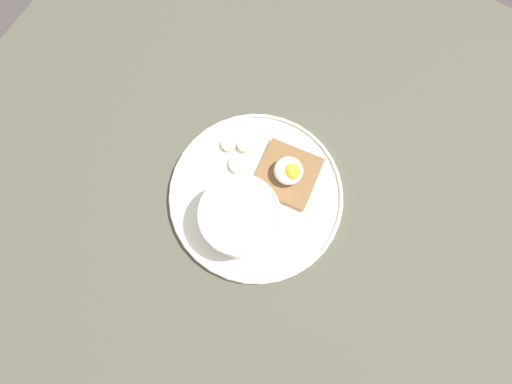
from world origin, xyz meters
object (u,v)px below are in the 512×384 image
object	(u,v)px
banana_slice_left	(239,164)
oatmeal_bowl	(239,217)
poached_egg	(289,171)
toast_slice	(288,174)
banana_slice_front	(246,144)
banana_slice_back	(229,144)

from	to	relation	value
banana_slice_left	oatmeal_bowl	bearing A→B (deg)	121.72
poached_egg	banana_slice_left	distance (cm)	9.31
toast_slice	poached_egg	world-z (taller)	poached_egg
oatmeal_bowl	banana_slice_front	size ratio (longest dim) A/B	3.31
oatmeal_bowl	banana_slice_left	distance (cm)	10.33
toast_slice	banana_slice_front	bearing A→B (deg)	-6.45
poached_egg	oatmeal_bowl	bearing A→B (deg)	73.47
oatmeal_bowl	poached_egg	bearing A→B (deg)	-106.53
poached_egg	banana_slice_left	xyz separation A→B (cm)	(8.58, 2.74, -2.34)
poached_egg	banana_slice_front	xyz separation A→B (cm)	(9.42, -1.05, -2.21)
banana_slice_left	poached_egg	bearing A→B (deg)	-162.31
banana_slice_back	toast_slice	bearing A→B (deg)	-177.91
banana_slice_front	toast_slice	bearing A→B (deg)	173.55
poached_egg	banana_slice_back	size ratio (longest dim) A/B	1.47
toast_slice	banana_slice_back	size ratio (longest dim) A/B	3.26
oatmeal_bowl	banana_slice_front	bearing A→B (deg)	-63.65
banana_slice_front	oatmeal_bowl	bearing A→B (deg)	116.35
banana_slice_front	banana_slice_back	bearing A→B (deg)	29.57
poached_egg	banana_slice_back	bearing A→B (deg)	2.03
banana_slice_left	banana_slice_back	size ratio (longest dim) A/B	1.21
toast_slice	banana_slice_left	world-z (taller)	same
toast_slice	banana_slice_left	bearing A→B (deg)	18.05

